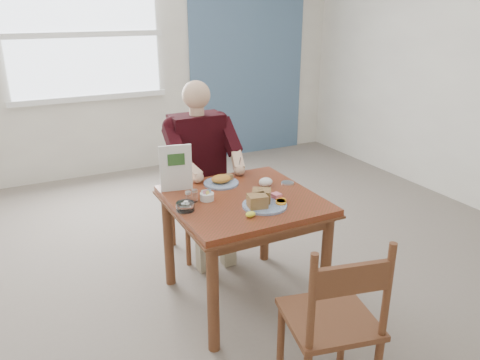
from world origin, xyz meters
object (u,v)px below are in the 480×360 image
near_plate (263,201)px  far_plate (222,181)px  chair_far (198,194)px  diner (201,158)px  chair_near (333,322)px  table (243,213)px

near_plate → far_plate: (-0.07, 0.45, -0.01)m
chair_far → near_plate: size_ratio=2.73×
chair_far → near_plate: bearing=-87.6°
far_plate → diner: bearing=86.7°
chair_far → far_plate: size_ratio=3.46×
chair_near → far_plate: 1.31m
chair_near → table: bearing=88.6°
table → chair_far: chair_far is taller
near_plate → diner: bearing=92.6°
table → chair_near: 1.01m
chair_near → far_plate: chair_near is taller
chair_far → chair_near: (-0.02, -1.79, 0.00)m
chair_far → table: bearing=-90.0°
table → near_plate: bearing=-77.3°
chair_far → diner: bearing=-90.0°
chair_near → near_plate: size_ratio=2.73×
chair_near → near_plate: (0.07, 0.82, 0.31)m
chair_far → far_plate: chair_far is taller
far_plate → near_plate: bearing=-81.8°
diner → near_plate: diner is taller
chair_near → diner: size_ratio=0.69×
chair_near → chair_far: bearing=89.2°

